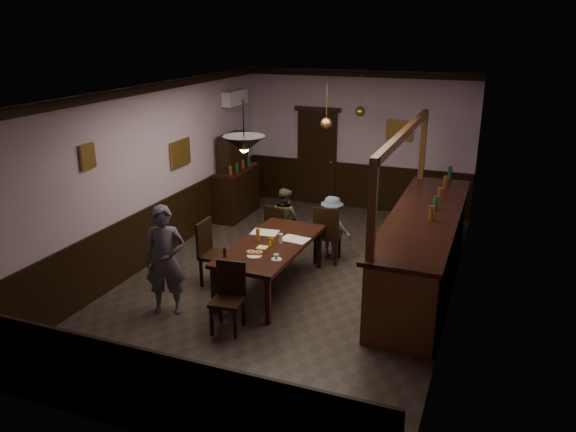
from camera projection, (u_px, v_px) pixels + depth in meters
The scene contains 31 objects.
room at pixel (292, 189), 8.65m from camera, with size 5.01×8.01×3.01m.
dining_table at pixel (271, 247), 8.56m from camera, with size 1.07×2.23×0.75m.
chair_far_left at pixel (277, 228), 9.90m from camera, with size 0.47×0.47×0.92m.
chair_far_right at pixel (327, 232), 9.53m from camera, with size 0.49×0.49×1.03m.
chair_near at pixel (229, 293), 7.46m from camera, with size 0.45×0.45×0.94m.
chair_side at pixel (211, 250), 8.76m from camera, with size 0.45×0.45×1.04m.
person_standing at pixel (165, 260), 7.82m from camera, with size 0.58×0.38×1.58m, color #4C4C56.
person_seated_left at pixel (284, 219), 10.11m from camera, with size 0.56×0.44×1.16m, color #434328.
person_seated_right at pixel (332, 227), 9.78m from camera, with size 0.72×0.41×1.12m, color #4D5C6F.
newspaper_left at pixel (265, 232), 8.97m from camera, with size 0.42×0.30×0.01m, color silver.
newspaper_right at pixel (295, 239), 8.68m from camera, with size 0.42×0.30×0.01m, color silver.
napkin at pixel (262, 247), 8.38m from camera, with size 0.15×0.15×0.00m, color #E9D955.
saucer at pixel (277, 259), 7.94m from camera, with size 0.15×0.15×0.01m, color white.
coffee_cup at pixel (276, 257), 7.92m from camera, with size 0.08×0.08×0.07m, color white.
pastry_plate at pixel (254, 256), 8.06m from camera, with size 0.22×0.22×0.01m, color white.
pastry_ring_a at pixel (251, 252), 8.11m from camera, with size 0.13×0.13×0.04m, color #C68C47.
pastry_ring_b at pixel (259, 252), 8.10m from camera, with size 0.13×0.13×0.04m, color #C68C47.
soda_can at pixel (271, 242), 8.43m from camera, with size 0.07×0.07×0.12m, color gold.
beer_glass at pixel (258, 234), 8.62m from camera, with size 0.06×0.06×0.20m, color #BF721E.
water_glass at pixel (281, 238), 8.52m from camera, with size 0.06×0.06×0.15m, color silver.
pepper_mill at pixel (225, 252), 8.02m from camera, with size 0.04×0.04×0.14m, color black.
sideboard at pixel (236, 184), 11.85m from camera, with size 0.48×1.34×1.77m.
bar_counter at pixel (423, 247), 8.74m from camera, with size 1.02×4.37×2.45m.
door_back at pixel (317, 158), 12.59m from camera, with size 0.90×0.06×2.10m, color black.
ac_unit at pixel (235, 98), 11.72m from camera, with size 0.20×0.85×0.30m.
picture_left_small at pixel (88, 156), 7.87m from camera, with size 0.04×0.28×0.36m.
picture_left_large at pixel (180, 153), 10.14m from camera, with size 0.04×0.62×0.48m.
picture_back at pixel (399, 130), 11.74m from camera, with size 0.55×0.04×0.42m.
pendant_iron at pixel (244, 144), 7.29m from camera, with size 0.56×0.56×0.68m.
pendant_brass_mid at pixel (326, 124), 9.59m from camera, with size 0.20×0.20×0.81m.
pendant_brass_far at pixel (360, 112), 10.89m from camera, with size 0.20×0.20×0.81m.
Camera 1 is at (2.96, -7.78, 3.92)m, focal length 35.00 mm.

